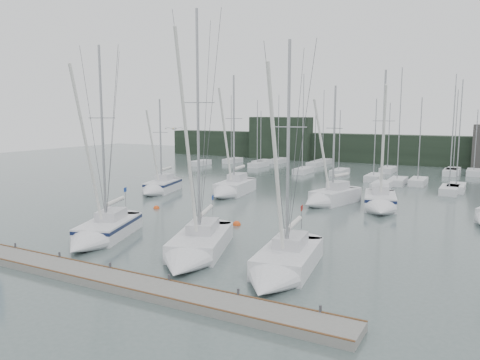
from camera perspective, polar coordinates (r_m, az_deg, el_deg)
name	(u,v)px	position (r m, az deg, el deg)	size (l,w,h in m)	color
ground	(184,260)	(28.84, -6.90, -9.66)	(160.00, 160.00, 0.00)	#4B5B59
dock	(126,283)	(25.10, -13.69, -12.11)	(24.00, 2.00, 0.40)	#61615C
far_treeline	(390,149)	(86.03, 17.80, 3.60)	(90.00, 4.00, 5.00)	black
far_building_left	(280,138)	(89.96, 4.95, 5.11)	(12.00, 3.00, 8.00)	black
mast_forest	(379,172)	(69.16, 16.64, 0.94)	(58.54, 27.06, 14.77)	silver
sailboat_near_left	(99,234)	(33.71, -16.83, -6.31)	(5.54, 9.03, 14.30)	silver
sailboat_near_center	(193,251)	(28.68, -5.74, -8.62)	(6.02, 9.98, 16.05)	silver
sailboat_near_right	(280,268)	(25.61, 4.88, -10.69)	(4.08, 9.20, 13.66)	silver
sailboat_mid_a	(158,188)	(52.43, -9.94, -0.93)	(4.31, 7.95, 11.11)	silver
sailboat_mid_b	(230,190)	(50.19, -1.25, -1.17)	(3.87, 8.83, 13.66)	silver
sailboat_mid_c	(327,198)	(45.86, 10.53, -2.22)	(4.52, 7.83, 12.19)	silver
sailboat_mid_d	(380,203)	(44.44, 16.74, -2.74)	(4.43, 8.26, 13.53)	silver
buoy_a	(237,225)	(37.20, -0.41, -5.51)	(0.67, 0.67, 0.67)	#D54512
buoy_c	(156,208)	(44.17, -10.15, -3.44)	(0.57, 0.57, 0.57)	#D54512
seagull	(174,128)	(26.82, -8.05, 6.27)	(0.95, 0.47, 0.19)	white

